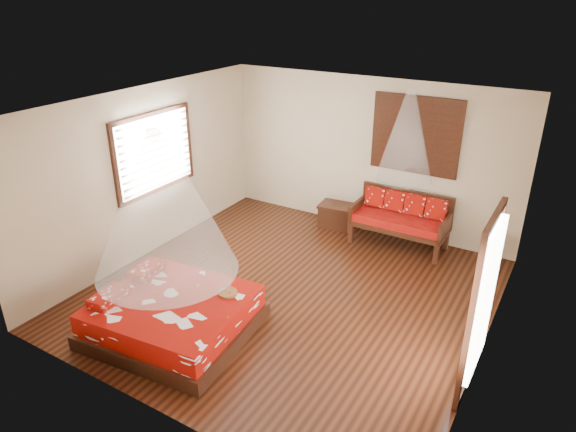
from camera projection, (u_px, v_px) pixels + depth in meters
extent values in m
cube|color=black|center=(290.00, 293.00, 7.71)|extent=(5.50, 5.50, 0.02)
cube|color=silver|center=(291.00, 106.00, 6.54)|extent=(5.50, 5.50, 0.02)
cube|color=beige|center=(146.00, 173.00, 8.41)|extent=(0.02, 5.50, 2.80)
cube|color=beige|center=(499.00, 257.00, 5.83)|extent=(0.02, 5.50, 2.80)
cube|color=beige|center=(368.00, 155.00, 9.28)|extent=(5.50, 0.02, 2.80)
cube|color=beige|center=(146.00, 304.00, 4.96)|extent=(5.50, 0.02, 2.80)
cube|color=black|center=(175.00, 325.00, 6.80)|extent=(2.12, 1.95, 0.20)
cube|color=#950B04|center=(173.00, 310.00, 6.70)|extent=(2.01, 1.84, 0.30)
cube|color=#950B04|center=(109.00, 297.00, 6.58)|extent=(0.33, 0.53, 0.13)
cube|color=#950B04|center=(146.00, 271.00, 7.19)|extent=(0.33, 0.53, 0.13)
cube|color=black|center=(351.00, 231.00, 9.14)|extent=(0.08, 0.08, 0.42)
cube|color=black|center=(436.00, 252.00, 8.42)|extent=(0.08, 0.08, 0.42)
cube|color=black|center=(365.00, 219.00, 9.62)|extent=(0.08, 0.08, 0.42)
cube|color=black|center=(446.00, 238.00, 8.90)|extent=(0.08, 0.08, 0.42)
cube|color=black|center=(399.00, 226.00, 8.95)|extent=(1.65, 0.73, 0.08)
cube|color=#90050A|center=(400.00, 220.00, 8.90)|extent=(1.59, 0.67, 0.14)
cube|color=black|center=(407.00, 204.00, 9.08)|extent=(1.65, 0.06, 0.55)
cube|color=black|center=(358.00, 208.00, 9.25)|extent=(0.06, 0.73, 0.30)
cube|color=black|center=(445.00, 227.00, 8.52)|extent=(0.06, 0.73, 0.30)
cube|color=#950B04|center=(375.00, 197.00, 9.22)|extent=(0.35, 0.19, 0.37)
cube|color=#950B04|center=(395.00, 201.00, 9.05)|extent=(0.35, 0.19, 0.37)
cube|color=#950B04|center=(415.00, 205.00, 8.88)|extent=(0.35, 0.19, 0.37)
cube|color=#950B04|center=(436.00, 209.00, 8.71)|extent=(0.35, 0.19, 0.37)
cube|color=black|center=(336.00, 217.00, 9.74)|extent=(0.64, 0.48, 0.39)
cube|color=black|center=(337.00, 206.00, 9.64)|extent=(0.68, 0.53, 0.05)
cube|color=black|center=(416.00, 135.00, 8.65)|extent=(1.52, 0.06, 1.32)
cube|color=black|center=(415.00, 135.00, 8.64)|extent=(1.35, 0.04, 1.10)
cube|color=black|center=(154.00, 153.00, 8.42)|extent=(0.08, 1.74, 1.34)
cube|color=white|center=(156.00, 153.00, 8.41)|extent=(0.04, 1.54, 1.10)
cube|color=black|center=(479.00, 307.00, 5.53)|extent=(0.08, 1.02, 2.16)
cube|color=white|center=(479.00, 299.00, 5.50)|extent=(0.03, 0.82, 1.70)
cylinder|color=brown|center=(228.00, 293.00, 6.76)|extent=(0.26, 0.26, 0.03)
cone|color=white|center=(161.00, 204.00, 6.08)|extent=(1.76, 1.76, 1.80)
cone|color=white|center=(407.00, 136.00, 8.24)|extent=(0.93, 0.93, 1.50)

